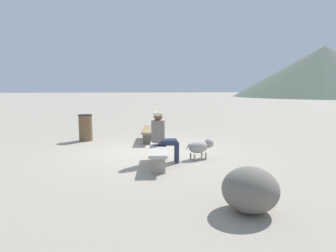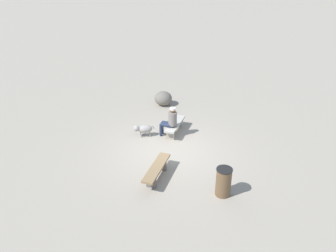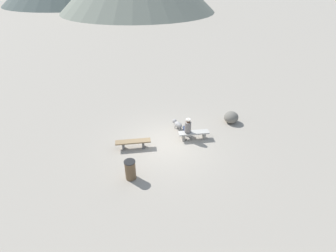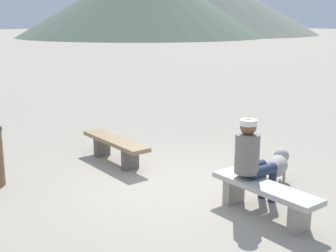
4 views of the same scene
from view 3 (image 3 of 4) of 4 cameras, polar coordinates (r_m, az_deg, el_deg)
name	(u,v)px [view 3 (image 3 of 4)]	position (r m, az deg, el deg)	size (l,w,h in m)	color
ground	(166,144)	(13.49, -0.48, -4.05)	(210.00, 210.00, 0.06)	#9E9384
bench_left	(133,143)	(13.11, -7.70, -3.67)	(1.78, 0.52, 0.44)	#605B56
bench_right	(194,134)	(13.74, 5.70, -1.74)	(1.63, 0.54, 0.44)	gray
seated_person	(187,127)	(13.53, 4.30, -0.19)	(0.36, 0.69, 1.26)	slate
dog	(177,124)	(14.51, 2.09, 0.45)	(0.52, 0.80, 0.50)	gray
trash_bin	(130,170)	(11.31, -8.30, -9.54)	(0.49, 0.49, 0.92)	brown
boulder	(231,117)	(15.58, 13.75, 1.89)	(0.83, 0.84, 0.68)	#6B665B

